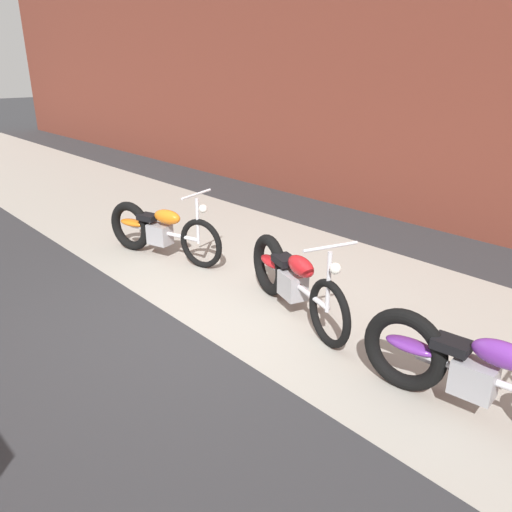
{
  "coord_description": "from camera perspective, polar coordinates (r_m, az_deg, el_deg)",
  "views": [
    {
      "loc": [
        3.97,
        -2.58,
        2.59
      ],
      "look_at": [
        0.42,
        0.61,
        0.75
      ],
      "focal_mm": 35.2,
      "sensor_mm": 36.0,
      "label": 1
    }
  ],
  "objects": [
    {
      "name": "sidewalk_slab",
      "position": [
        6.42,
        5.06,
        -2.77
      ],
      "size": [
        36.0,
        3.5,
        0.01
      ],
      "primitive_type": "cube",
      "color": "#9E998E",
      "rests_on": "ground"
    },
    {
      "name": "motorcycle_purple",
      "position": [
        4.27,
        22.64,
        -11.7
      ],
      "size": [
        2.0,
        0.58,
        1.03
      ],
      "rotation": [
        0.0,
        0.0,
        0.13
      ],
      "color": "black",
      "rests_on": "ground"
    },
    {
      "name": "motorcycle_red",
      "position": [
        5.51,
        3.84,
        -2.45
      ],
      "size": [
        1.95,
        0.83,
        1.03
      ],
      "rotation": [
        0.0,
        0.0,
        -0.3
      ],
      "color": "black",
      "rests_on": "ground"
    },
    {
      "name": "ground_plane",
      "position": [
        5.4,
        -7.9,
        -7.81
      ],
      "size": [
        80.0,
        80.0,
        0.0
      ],
      "primitive_type": "plane",
      "color": "#2D2D30"
    },
    {
      "name": "motorcycle_orange",
      "position": [
        7.22,
        -11.35,
        2.98
      ],
      "size": [
        1.96,
        0.79,
        1.03
      ],
      "rotation": [
        0.0,
        0.0,
        0.28
      ],
      "color": "black",
      "rests_on": "ground"
    },
    {
      "name": "brick_building_wall",
      "position": [
        8.76,
        22.98,
        23.78
      ],
      "size": [
        36.0,
        0.5,
        6.47
      ],
      "primitive_type": "cube",
      "color": "brown",
      "rests_on": "ground"
    }
  ]
}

